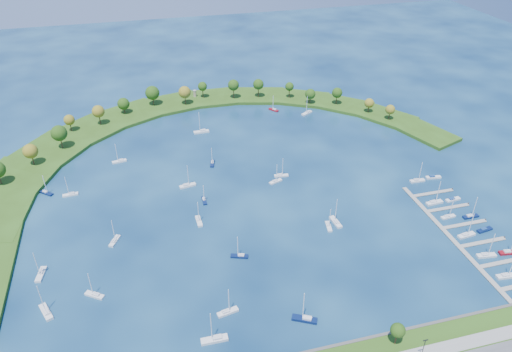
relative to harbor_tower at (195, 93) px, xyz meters
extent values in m
plane|color=#071D40|center=(9.69, -121.28, -4.44)|extent=(700.00, 700.00, 0.00)
cube|color=#474442|center=(9.69, -223.78, -3.54)|extent=(420.00, 1.20, 1.80)
cylinder|color=#382314|center=(34.69, -228.28, -0.04)|extent=(0.56, 0.56, 5.60)
sphere|color=#1B4110|center=(34.69, -228.28, 3.80)|extent=(5.20, 5.20, 5.20)
cylinder|color=black|center=(39.69, -236.28, 2.16)|extent=(0.24, 0.24, 10.00)
cube|color=#2B4913|center=(-109.14, -83.70, -3.44)|extent=(50.23, 54.30, 2.00)
cube|color=#2B4913|center=(-94.34, -56.70, -3.44)|extent=(54.07, 56.09, 2.00)
cube|color=#2B4913|center=(-73.51, -34.01, -3.44)|extent=(55.20, 54.07, 2.00)
cube|color=#2B4913|center=(-47.87, -16.95, -3.44)|extent=(53.65, 48.47, 2.00)
cube|color=#2B4913|center=(-18.90, -6.51, -3.44)|extent=(49.62, 39.75, 2.00)
cube|color=#2B4913|center=(11.72, -3.29, -3.44)|extent=(44.32, 29.96, 2.00)
cube|color=#2B4913|center=(42.23, -7.48, -3.44)|extent=(49.49, 38.05, 2.00)
cube|color=#2B4913|center=(70.86, -18.84, -3.44)|extent=(51.13, 44.12, 2.00)
cube|color=#2B4913|center=(95.94, -36.70, -3.44)|extent=(49.19, 47.96, 2.00)
cube|color=#2B4913|center=(116.04, -60.04, -3.44)|extent=(43.90, 49.49, 2.00)
cube|color=#2B4913|center=(129.97, -87.50, -3.44)|extent=(35.67, 48.74, 2.00)
cylinder|color=#382314|center=(-114.36, -86.70, 0.96)|extent=(0.56, 0.56, 6.79)
cylinder|color=#382314|center=(-100.27, -70.45, 0.96)|extent=(0.56, 0.56, 6.80)
sphere|color=brown|center=(-100.27, -70.45, 5.98)|extent=(8.10, 8.10, 8.10)
cylinder|color=#382314|center=(-86.40, -54.93, 1.52)|extent=(0.56, 0.56, 7.90)
sphere|color=#1B4110|center=(-86.40, -54.93, 7.31)|extent=(9.21, 9.21, 9.21)
cylinder|color=#382314|center=(-82.54, -33.72, 0.71)|extent=(0.56, 0.56, 6.30)
sphere|color=brown|center=(-82.54, -33.72, 5.19)|extent=(6.64, 6.64, 6.64)
cylinder|color=#382314|center=(-65.12, -29.06, 1.39)|extent=(0.56, 0.56, 7.65)
sphere|color=brown|center=(-65.12, -29.06, 6.78)|extent=(7.79, 7.79, 7.79)
cylinder|color=#382314|center=(-49.63, -15.68, 0.17)|extent=(0.56, 0.56, 5.21)
sphere|color=#1B4110|center=(-49.63, -15.68, 4.36)|extent=(7.93, 7.93, 7.93)
cylinder|color=#382314|center=(-29.86, -6.81, 0.99)|extent=(0.56, 0.56, 6.84)
sphere|color=#1B4110|center=(-29.86, -6.81, 6.34)|extent=(9.67, 9.67, 9.67)
cylinder|color=#382314|center=(-8.34, -11.36, 1.14)|extent=(0.56, 0.56, 7.15)
sphere|color=brown|center=(-8.34, -11.36, 6.40)|extent=(8.41, 8.41, 8.41)
cylinder|color=#382314|center=(5.32, -3.42, 1.20)|extent=(0.56, 0.56, 7.27)
sphere|color=#1B4110|center=(5.32, -3.42, 6.13)|extent=(6.48, 6.48, 6.48)
cylinder|color=#382314|center=(26.25, -10.18, 1.79)|extent=(0.56, 0.56, 8.45)
sphere|color=#1B4110|center=(26.25, -10.18, 7.58)|extent=(7.86, 7.86, 7.86)
cylinder|color=#382314|center=(43.76, -12.55, 1.66)|extent=(0.56, 0.56, 8.19)
sphere|color=#1B4110|center=(43.76, -12.55, 7.26)|extent=(7.53, 7.53, 7.53)
cylinder|color=#382314|center=(64.71, -19.26, 1.19)|extent=(0.56, 0.56, 7.26)
sphere|color=#1B4110|center=(64.71, -19.26, 6.06)|extent=(6.16, 6.16, 6.16)
cylinder|color=#382314|center=(75.60, -32.17, 0.35)|extent=(0.56, 0.56, 5.58)
sphere|color=#1B4110|center=(75.60, -32.17, 4.58)|extent=(7.18, 7.18, 7.18)
cylinder|color=#382314|center=(92.87, -38.19, 1.09)|extent=(0.56, 0.56, 7.06)
sphere|color=#1B4110|center=(92.87, -38.19, 6.06)|extent=(7.16, 7.16, 7.16)
cylinder|color=#382314|center=(108.58, -55.74, 0.22)|extent=(0.56, 0.56, 5.32)
sphere|color=brown|center=(108.58, -55.74, 4.16)|extent=(6.38, 6.38, 6.38)
cylinder|color=#382314|center=(116.62, -69.36, 0.50)|extent=(0.56, 0.56, 5.87)
sphere|color=brown|center=(116.62, -69.36, 4.68)|extent=(6.21, 6.21, 6.21)
cylinder|color=gray|center=(0.00, 0.00, -0.20)|extent=(2.20, 2.20, 4.46)
cylinder|color=gray|center=(0.00, 0.00, 2.18)|extent=(2.60, 2.60, 0.30)
cube|color=gray|center=(87.69, -182.28, -4.09)|extent=(2.20, 82.00, 0.40)
cube|color=gray|center=(99.79, -202.08, -4.09)|extent=(22.00, 2.00, 0.40)
cube|color=gray|center=(99.79, -188.88, -4.09)|extent=(22.00, 2.00, 0.40)
cylinder|color=#382314|center=(110.69, -188.88, -3.84)|extent=(0.36, 0.36, 1.60)
cube|color=gray|center=(99.79, -175.68, -4.09)|extent=(22.00, 2.00, 0.40)
cylinder|color=#382314|center=(110.69, -175.68, -3.84)|extent=(0.36, 0.36, 1.60)
cube|color=gray|center=(99.79, -162.48, -4.09)|extent=(22.00, 2.00, 0.40)
cylinder|color=#382314|center=(110.69, -162.48, -3.84)|extent=(0.36, 0.36, 1.60)
cube|color=gray|center=(99.79, -149.28, -4.09)|extent=(22.00, 2.00, 0.40)
cylinder|color=#382314|center=(110.69, -149.28, -3.84)|extent=(0.36, 0.36, 1.60)
cube|color=silver|center=(-19.84, -142.11, -3.95)|extent=(2.54, 8.22, 0.98)
cube|color=silver|center=(-19.87, -141.30, -3.12)|extent=(1.69, 2.90, 0.68)
cylinder|color=silver|center=(-19.82, -142.76, 2.04)|extent=(0.32, 0.32, 11.00)
cube|color=#0A1943|center=(-4.30, -92.29, -3.99)|extent=(3.82, 7.63, 0.88)
cube|color=silver|center=(-4.12, -91.58, -3.25)|extent=(2.03, 2.85, 0.62)
cylinder|color=silver|center=(-4.45, -92.86, 1.41)|extent=(0.32, 0.32, 9.92)
cube|color=silver|center=(37.57, -161.21, -3.99)|extent=(3.41, 7.63, 0.88)
cube|color=silver|center=(37.71, -160.48, -3.24)|extent=(1.90, 2.81, 0.62)
cylinder|color=silver|center=(37.46, -161.79, 1.43)|extent=(0.32, 0.32, 9.95)
cube|color=#0A1943|center=(-6.88, -170.30, -3.98)|extent=(7.80, 4.46, 0.90)
cube|color=silver|center=(-6.17, -170.55, -3.22)|extent=(2.97, 2.26, 0.63)
cylinder|color=silver|center=(-7.45, -170.10, 1.55)|extent=(0.32, 0.32, 10.16)
cube|color=#0A1943|center=(-91.36, -99.26, -3.97)|extent=(7.15, 6.74, 0.92)
cube|color=silver|center=(-91.93, -98.75, -3.19)|extent=(3.01, 2.92, 0.65)
cylinder|color=silver|center=(-90.90, -99.67, 1.67)|extent=(0.32, 0.32, 10.37)
cube|color=silver|center=(-66.20, -177.59, -3.96)|extent=(7.79, 6.33, 0.95)
cube|color=silver|center=(-65.55, -178.04, -3.15)|extent=(3.17, 2.85, 0.67)
cylinder|color=silver|center=(-66.72, -177.23, 1.87)|extent=(0.32, 0.32, 10.71)
cube|color=silver|center=(-25.09, -209.95, -3.86)|extent=(9.62, 2.85, 1.15)
cube|color=silver|center=(-24.14, -209.97, -2.88)|extent=(3.38, 1.94, 0.80)
cylinder|color=silver|center=(-25.86, -209.94, 3.18)|extent=(0.32, 0.32, 12.92)
cube|color=silver|center=(-4.10, -52.68, -3.86)|extent=(9.65, 2.94, 1.15)
cube|color=silver|center=(-3.14, -52.66, -2.88)|extent=(3.40, 1.97, 0.80)
cylinder|color=silver|center=(-4.86, -52.70, 3.18)|extent=(0.32, 0.32, 12.94)
cube|color=silver|center=(-58.22, -146.55, -3.97)|extent=(5.41, 7.92, 0.93)
cube|color=silver|center=(-58.57, -147.25, -3.18)|extent=(2.57, 3.11, 0.65)
cylinder|color=silver|center=(-57.95, -146.00, 1.74)|extent=(0.32, 0.32, 10.48)
cube|color=silver|center=(-20.80, -110.99, -3.92)|extent=(8.94, 3.93, 1.04)
cube|color=silver|center=(-21.65, -111.15, -3.03)|extent=(3.28, 2.21, 0.73)
cylinder|color=silver|center=(-20.12, -110.87, 2.44)|extent=(0.32, 0.32, 11.68)
cube|color=silver|center=(-18.00, -198.96, -3.95)|extent=(8.42, 3.82, 0.98)
cube|color=silver|center=(-18.80, -199.12, -3.12)|extent=(3.10, 2.12, 0.68)
cylinder|color=silver|center=(-17.37, -198.83, 2.03)|extent=(0.32, 0.32, 10.98)
cube|color=silver|center=(24.77, -118.82, -4.00)|extent=(7.57, 4.40, 0.88)
cube|color=silver|center=(24.08, -119.07, -3.25)|extent=(2.89, 2.21, 0.61)
cylinder|color=silver|center=(25.32, -118.62, 1.37)|extent=(0.32, 0.32, 9.86)
cube|color=silver|center=(41.92, -159.09, -3.90)|extent=(3.33, 9.10, 1.07)
cube|color=silver|center=(42.00, -159.98, -2.99)|extent=(2.03, 3.27, 0.75)
cylinder|color=silver|center=(41.85, -158.38, 2.64)|extent=(0.32, 0.32, 12.02)
cube|color=silver|center=(69.49, -43.75, -3.91)|extent=(8.79, 6.58, 1.05)
cube|color=silver|center=(70.24, -43.30, -3.02)|extent=(3.52, 3.04, 0.74)
cylinder|color=silver|center=(68.88, -44.11, 2.53)|extent=(0.32, 0.32, 11.83)
cube|color=silver|center=(-87.57, -160.34, -3.91)|extent=(3.98, 9.01, 1.05)
cube|color=silver|center=(-87.42, -159.48, -3.02)|extent=(2.23, 3.31, 0.73)
cylinder|color=silver|center=(-87.70, -161.02, 2.49)|extent=(0.32, 0.32, 11.76)
cube|color=silver|center=(-83.53, -181.73, -3.89)|extent=(6.04, 9.41, 1.10)
cube|color=silver|center=(-83.16, -182.57, -2.95)|extent=(2.94, 3.66, 0.77)
cylinder|color=silver|center=(-83.83, -181.06, 2.84)|extent=(0.32, 0.32, 12.36)
cube|color=maroon|center=(49.20, -32.91, -3.99)|extent=(6.16, 7.07, 0.88)
cube|color=silver|center=(49.65, -33.49, -3.24)|extent=(2.73, 2.92, 0.62)
cylinder|color=silver|center=(48.83, -32.45, 1.42)|extent=(0.32, 0.32, 9.94)
cube|color=#0A1943|center=(8.53, -209.48, -3.87)|extent=(9.51, 6.68, 1.12)
cube|color=silver|center=(9.36, -209.92, -2.92)|extent=(3.75, 3.15, 0.79)
cylinder|color=silver|center=(7.87, -209.13, 3.01)|extent=(0.32, 0.32, 12.64)
cube|color=silver|center=(-79.49, -103.88, -3.98)|extent=(7.71, 2.67, 0.91)
cube|color=silver|center=(-78.73, -103.82, -3.21)|extent=(2.75, 1.67, 0.64)
cylinder|color=silver|center=(-80.09, -103.92, 1.59)|extent=(0.32, 0.32, 10.23)
cube|color=silver|center=(29.35, -114.08, -3.98)|extent=(7.79, 3.04, 0.91)
cube|color=silver|center=(28.60, -113.98, -3.21)|extent=(2.82, 1.80, 0.64)
cylinder|color=silver|center=(29.95, -114.15, 1.60)|extent=(0.32, 0.32, 10.25)
cube|color=silver|center=(-54.76, -76.52, -3.96)|extent=(8.22, 3.50, 0.96)
cube|color=silver|center=(-53.98, -76.39, -3.15)|extent=(3.00, 2.00, 0.67)
cylinder|color=silver|center=(-55.39, -76.62, 1.89)|extent=(0.32, 0.32, 10.75)
cube|color=#0A1943|center=(-14.68, -126.30, -4.03)|extent=(1.92, 6.76, 0.81)
cube|color=silver|center=(-14.69, -125.62, -3.34)|extent=(1.33, 2.37, 0.57)
cylinder|color=silver|center=(-14.68, -126.84, 0.93)|extent=(0.32, 0.32, 9.11)
cube|color=silver|center=(95.29, -209.56, -3.92)|extent=(8.83, 3.20, 1.04)
cube|color=silver|center=(94.43, -209.48, -3.04)|extent=(3.17, 1.96, 0.73)
cube|color=silver|center=(95.29, -196.85, -3.93)|extent=(8.64, 3.45, 1.01)
cube|color=silver|center=(94.46, -196.74, -3.07)|extent=(3.13, 2.02, 0.71)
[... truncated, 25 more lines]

